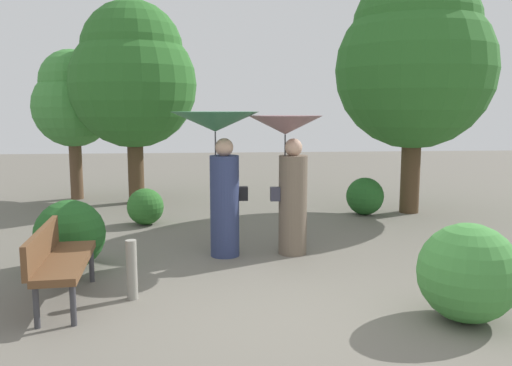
{
  "coord_description": "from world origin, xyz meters",
  "views": [
    {
      "loc": [
        -0.71,
        -5.18,
        2.12
      ],
      "look_at": [
        0.0,
        2.72,
        0.98
      ],
      "focal_mm": 36.92,
      "sensor_mm": 36.0,
      "label": 1
    }
  ],
  "objects_px": {
    "tree_near_left": "(73,99)",
    "tree_mid_left": "(133,74)",
    "person_left": "(219,154)",
    "park_bench": "(58,257)",
    "path_marker_post": "(132,270)",
    "person_right": "(289,161)",
    "tree_near_right": "(415,57)"
  },
  "relations": [
    {
      "from": "person_left",
      "to": "park_bench",
      "type": "bearing_deg",
      "value": 125.55
    },
    {
      "from": "person_right",
      "to": "tree_near_right",
      "type": "relative_size",
      "value": 0.41
    },
    {
      "from": "park_bench",
      "to": "tree_mid_left",
      "type": "relative_size",
      "value": 0.35
    },
    {
      "from": "person_right",
      "to": "tree_near_left",
      "type": "bearing_deg",
      "value": 31.73
    },
    {
      "from": "person_left",
      "to": "person_right",
      "type": "bearing_deg",
      "value": -96.39
    },
    {
      "from": "tree_near_left",
      "to": "tree_mid_left",
      "type": "relative_size",
      "value": 0.78
    },
    {
      "from": "tree_near_right",
      "to": "person_right",
      "type": "bearing_deg",
      "value": -135.88
    },
    {
      "from": "park_bench",
      "to": "tree_near_right",
      "type": "relative_size",
      "value": 0.32
    },
    {
      "from": "person_left",
      "to": "tree_near_left",
      "type": "bearing_deg",
      "value": 24.3
    },
    {
      "from": "tree_near_right",
      "to": "park_bench",
      "type": "bearing_deg",
      "value": -141.37
    },
    {
      "from": "person_left",
      "to": "person_right",
      "type": "distance_m",
      "value": 1.0
    },
    {
      "from": "park_bench",
      "to": "tree_near_left",
      "type": "relative_size",
      "value": 0.45
    },
    {
      "from": "tree_near_left",
      "to": "tree_mid_left",
      "type": "distance_m",
      "value": 1.68
    },
    {
      "from": "person_right",
      "to": "tree_mid_left",
      "type": "xyz_separation_m",
      "value": [
        -2.78,
        4.48,
        1.49
      ]
    },
    {
      "from": "park_bench",
      "to": "path_marker_post",
      "type": "bearing_deg",
      "value": -91.68
    },
    {
      "from": "path_marker_post",
      "to": "person_left",
      "type": "bearing_deg",
      "value": 58.64
    },
    {
      "from": "person_right",
      "to": "park_bench",
      "type": "distance_m",
      "value": 3.39
    },
    {
      "from": "person_right",
      "to": "tree_near_left",
      "type": "xyz_separation_m",
      "value": [
        -4.24,
        5.1,
        0.95
      ]
    },
    {
      "from": "person_right",
      "to": "park_bench",
      "type": "bearing_deg",
      "value": 113.81
    },
    {
      "from": "person_left",
      "to": "tree_mid_left",
      "type": "distance_m",
      "value": 5.04
    },
    {
      "from": "person_right",
      "to": "person_left",
      "type": "bearing_deg",
      "value": 83.61
    },
    {
      "from": "person_left",
      "to": "park_bench",
      "type": "relative_size",
      "value": 1.35
    },
    {
      "from": "person_left",
      "to": "tree_near_right",
      "type": "bearing_deg",
      "value": -61.86
    },
    {
      "from": "tree_mid_left",
      "to": "path_marker_post",
      "type": "relative_size",
      "value": 6.57
    },
    {
      "from": "tree_mid_left",
      "to": "path_marker_post",
      "type": "height_order",
      "value": "tree_mid_left"
    },
    {
      "from": "tree_near_left",
      "to": "tree_near_right",
      "type": "xyz_separation_m",
      "value": [
        7.17,
        -2.26,
        0.79
      ]
    },
    {
      "from": "person_right",
      "to": "path_marker_post",
      "type": "relative_size",
      "value": 2.98
    },
    {
      "from": "tree_near_left",
      "to": "park_bench",
      "type": "bearing_deg",
      "value": -77.99
    },
    {
      "from": "person_right",
      "to": "tree_near_right",
      "type": "distance_m",
      "value": 4.43
    },
    {
      "from": "person_left",
      "to": "tree_mid_left",
      "type": "bearing_deg",
      "value": 13.54
    },
    {
      "from": "park_bench",
      "to": "path_marker_post",
      "type": "relative_size",
      "value": 2.27
    },
    {
      "from": "person_right",
      "to": "tree_near_left",
      "type": "distance_m",
      "value": 6.7
    }
  ]
}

